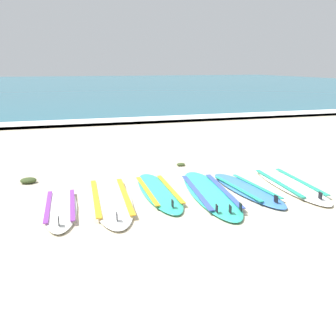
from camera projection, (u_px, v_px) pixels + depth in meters
name	position (u px, v px, depth m)	size (l,w,h in m)	color
ground_plane	(191.00, 194.00, 6.44)	(80.00, 80.00, 0.00)	#C1B599
sea	(69.00, 84.00, 41.46)	(80.00, 60.00, 0.10)	#23667A
wave_foam_strip	(112.00, 122.00, 14.29)	(80.00, 1.18, 0.11)	white
surfboard_0	(60.00, 207.00, 5.74)	(0.59, 1.98, 0.18)	silver
surfboard_1	(111.00, 198.00, 6.13)	(0.81, 2.61, 0.18)	white
surfboard_2	(159.00, 191.00, 6.47)	(0.62, 2.23, 0.18)	#2DB793
surfboard_3	(210.00, 192.00, 6.41)	(0.94, 2.65, 0.18)	#2DB793
surfboard_4	(246.00, 189.00, 6.59)	(0.68, 2.11, 0.18)	#3875CC
surfboard_5	(289.00, 184.00, 6.89)	(0.77, 2.43, 0.18)	white
seaweed_clump_near_shoreline	(181.00, 164.00, 8.23)	(0.19, 0.15, 0.06)	#384723
seaweed_clump_mid_sand	(28.00, 180.00, 7.03)	(0.29, 0.23, 0.10)	#384723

